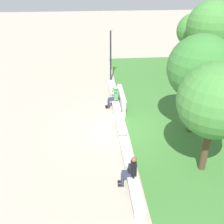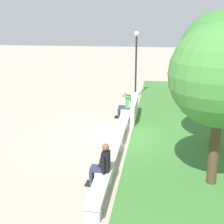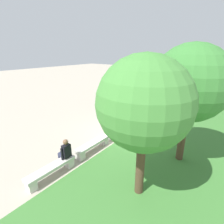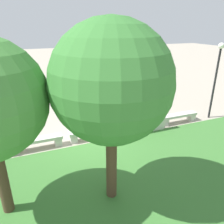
% 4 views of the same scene
% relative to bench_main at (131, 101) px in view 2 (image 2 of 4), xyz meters
% --- Properties ---
extents(ground_plane, '(80.00, 80.00, 0.00)m').
position_rel_bench_main_xyz_m(ground_plane, '(4.46, 0.00, -0.30)').
color(ground_plane, '#A89E8C').
extents(bench_main, '(1.97, 0.40, 0.45)m').
position_rel_bench_main_xyz_m(bench_main, '(0.00, 0.00, 0.00)').
color(bench_main, beige).
rests_on(bench_main, ground).
extents(bench_near, '(1.97, 0.40, 0.45)m').
position_rel_bench_main_xyz_m(bench_near, '(2.23, 0.00, 0.00)').
color(bench_near, beige).
rests_on(bench_near, ground).
extents(bench_mid, '(1.97, 0.40, 0.45)m').
position_rel_bench_main_xyz_m(bench_mid, '(4.46, 0.00, 0.00)').
color(bench_mid, beige).
rests_on(bench_mid, ground).
extents(bench_far, '(1.97, 0.40, 0.45)m').
position_rel_bench_main_xyz_m(bench_far, '(6.70, 0.00, 0.00)').
color(bench_far, beige).
rests_on(bench_far, ground).
extents(bench_end, '(1.97, 0.40, 0.45)m').
position_rel_bench_main_xyz_m(bench_end, '(8.93, 0.00, 0.00)').
color(bench_end, beige).
rests_on(bench_end, ground).
extents(backrest_wall_with_plaque, '(2.35, 0.24, 1.01)m').
position_rel_bench_main_xyz_m(backrest_wall_with_plaque, '(2.23, 0.34, 0.22)').
color(backrest_wall_with_plaque, beige).
rests_on(backrest_wall_with_plaque, ground).
extents(person_photographer, '(0.47, 0.72, 1.32)m').
position_rel_bench_main_xyz_m(person_photographer, '(2.04, -0.08, 0.44)').
color(person_photographer, black).
rests_on(person_photographer, ground).
extents(person_distant, '(0.48, 0.68, 1.26)m').
position_rel_bench_main_xyz_m(person_distant, '(8.22, -0.07, 0.37)').
color(person_distant, black).
rests_on(person_distant, ground).
extents(backpack, '(0.28, 0.24, 0.43)m').
position_rel_bench_main_xyz_m(backpack, '(8.14, -0.03, 0.33)').
color(backpack, black).
rests_on(backpack, bench_end).
extents(tree_left_background, '(2.92, 2.92, 4.75)m').
position_rel_bench_main_xyz_m(tree_left_background, '(4.93, 3.42, 2.98)').
color(tree_left_background, '#4C3826').
rests_on(tree_left_background, ground).
extents(tree_right_background, '(2.72, 2.72, 4.43)m').
position_rel_bench_main_xyz_m(tree_right_background, '(7.64, 2.93, 2.75)').
color(tree_right_background, '#4C3826').
rests_on(tree_right_background, ground).
extents(lamp_post, '(0.28, 0.28, 3.77)m').
position_rel_bench_main_xyz_m(lamp_post, '(-1.90, 0.08, 2.17)').
color(lamp_post, black).
rests_on(lamp_post, ground).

